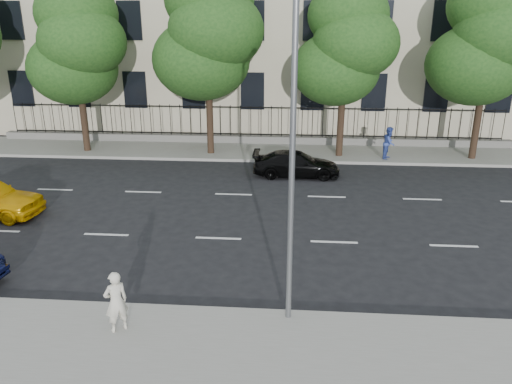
{
  "coord_description": "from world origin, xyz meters",
  "views": [
    {
      "loc": [
        2.51,
        -13.15,
        7.36
      ],
      "look_at": [
        1.28,
        3.0,
        1.57
      ],
      "focal_mm": 35.0,
      "sensor_mm": 36.0,
      "label": 1
    }
  ],
  "objects": [
    {
      "name": "near_sidewalk",
      "position": [
        0.0,
        -4.0,
        0.07
      ],
      "size": [
        60.0,
        4.0,
        0.15
      ],
      "primitive_type": "cube",
      "color": "gray",
      "rests_on": "ground"
    },
    {
      "name": "tree_b",
      "position": [
        -8.96,
        13.36,
        5.84
      ],
      "size": [
        5.53,
        5.12,
        8.97
      ],
      "color": "#382619",
      "rests_on": "far_sidewalk"
    },
    {
      "name": "lane_markings",
      "position": [
        0.0,
        4.75,
        0.01
      ],
      "size": [
        49.6,
        4.62,
        0.01
      ],
      "primitive_type": null,
      "color": "silver",
      "rests_on": "ground"
    },
    {
      "name": "ground",
      "position": [
        0.0,
        0.0,
        0.0
      ],
      "size": [
        120.0,
        120.0,
        0.0
      ],
      "primitive_type": "plane",
      "color": "black",
      "rests_on": "ground"
    },
    {
      "name": "tree_c",
      "position": [
        -1.96,
        13.36,
        6.41
      ],
      "size": [
        5.89,
        5.5,
        9.8
      ],
      "color": "#382619",
      "rests_on": "far_sidewalk"
    },
    {
      "name": "iron_fence",
      "position": [
        0.0,
        15.7,
        0.65
      ],
      "size": [
        30.0,
        0.5,
        2.2
      ],
      "color": "slate",
      "rests_on": "far_sidewalk"
    },
    {
      "name": "tree_e",
      "position": [
        12.04,
        13.36,
        6.2
      ],
      "size": [
        5.71,
        5.31,
        9.46
      ],
      "color": "#382619",
      "rests_on": "far_sidewalk"
    },
    {
      "name": "street_light",
      "position": [
        2.5,
        -1.77,
        5.15
      ],
      "size": [
        0.25,
        3.32,
        8.05
      ],
      "color": "slate",
      "rests_on": "near_sidewalk"
    },
    {
      "name": "far_sidewalk",
      "position": [
        0.0,
        14.0,
        0.07
      ],
      "size": [
        60.0,
        4.0,
        0.15
      ],
      "primitive_type": "cube",
      "color": "gray",
      "rests_on": "ground"
    },
    {
      "name": "tree_d",
      "position": [
        5.04,
        13.36,
        5.84
      ],
      "size": [
        5.34,
        4.94,
        8.84
      ],
      "color": "#382619",
      "rests_on": "far_sidewalk"
    },
    {
      "name": "pedestrian_far",
      "position": [
        7.53,
        12.76,
        0.99
      ],
      "size": [
        0.92,
        1.01,
        1.69
      ],
      "primitive_type": "imported",
      "rotation": [
        0.0,
        0.0,
        1.14
      ],
      "color": "#354A9C",
      "rests_on": "far_sidewalk"
    },
    {
      "name": "woman_near",
      "position": [
        -1.58,
        -3.18,
        0.93
      ],
      "size": [
        0.68,
        0.65,
        1.57
      ],
      "primitive_type": "imported",
      "rotation": [
        0.0,
        0.0,
        3.81
      ],
      "color": "beige",
      "rests_on": "near_sidewalk"
    },
    {
      "name": "black_sedan",
      "position": [
        2.69,
        9.84,
        0.6
      ],
      "size": [
        4.14,
        1.69,
        1.2
      ],
      "primitive_type": "imported",
      "rotation": [
        0.0,
        0.0,
        1.57
      ],
      "color": "black",
      "rests_on": "ground"
    }
  ]
}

